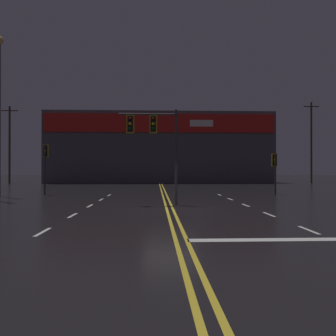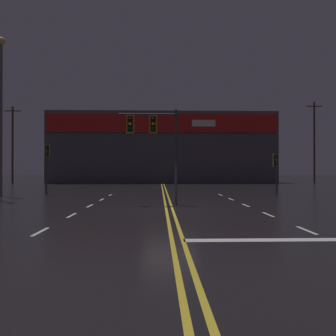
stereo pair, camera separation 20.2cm
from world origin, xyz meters
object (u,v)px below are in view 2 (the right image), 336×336
traffic_signal_median (152,133)px  traffic_signal_corner_northwest (47,158)px  traffic_signal_corner_northeast (276,165)px  streetlight_near_left (1,97)px

traffic_signal_median → traffic_signal_corner_northwest: (-8.27, 7.70, -1.07)m
traffic_signal_median → traffic_signal_corner_northeast: (9.22, 6.79, -1.60)m
streetlight_near_left → traffic_signal_corner_northwest: bearing=32.4°
traffic_signal_corner_northeast → streetlight_near_left: streetlight_near_left is taller
traffic_signal_median → streetlight_near_left: streetlight_near_left is taller
streetlight_near_left → traffic_signal_corner_northeast: bearing=2.2°
traffic_signal_corner_northwest → streetlight_near_left: size_ratio=0.34×
traffic_signal_median → traffic_signal_corner_northwest: size_ratio=1.34×
traffic_signal_median → traffic_signal_corner_northeast: size_ratio=1.65×
traffic_signal_corner_northwest → streetlight_near_left: (-2.68, -1.70, 4.28)m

